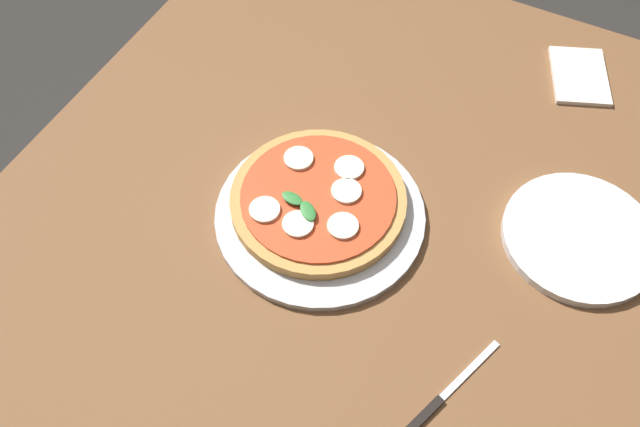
# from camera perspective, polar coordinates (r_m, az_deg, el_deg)

# --- Properties ---
(ground_plane) EXTENTS (6.00, 6.00, 0.00)m
(ground_plane) POSITION_cam_1_polar(r_m,az_deg,el_deg) (1.63, 0.71, -14.08)
(ground_plane) COLOR #2D2B28
(dining_table) EXTENTS (1.16, 0.97, 0.71)m
(dining_table) POSITION_cam_1_polar(r_m,az_deg,el_deg) (1.08, 1.04, -3.06)
(dining_table) COLOR brown
(dining_table) RESTS_ON ground_plane
(serving_tray) EXTENTS (0.30, 0.30, 0.01)m
(serving_tray) POSITION_cam_1_polar(r_m,az_deg,el_deg) (0.99, 0.00, -0.13)
(serving_tray) COLOR silver
(serving_tray) RESTS_ON dining_table
(pizza) EXTENTS (0.25, 0.25, 0.03)m
(pizza) POSITION_cam_1_polar(r_m,az_deg,el_deg) (0.98, -0.28, 0.97)
(pizza) COLOR tan
(pizza) RESTS_ON serving_tray
(plate_white) EXTENTS (0.22, 0.22, 0.01)m
(plate_white) POSITION_cam_1_polar(r_m,az_deg,el_deg) (1.04, 20.79, -1.83)
(plate_white) COLOR white
(plate_white) RESTS_ON dining_table
(napkin) EXTENTS (0.15, 0.13, 0.01)m
(napkin) POSITION_cam_1_polar(r_m,az_deg,el_deg) (1.25, 20.79, 10.66)
(napkin) COLOR white
(napkin) RESTS_ON dining_table
(knife) EXTENTS (0.17, 0.07, 0.01)m
(knife) POSITION_cam_1_polar(r_m,az_deg,el_deg) (0.88, 9.87, -15.10)
(knife) COLOR black
(knife) RESTS_ON dining_table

